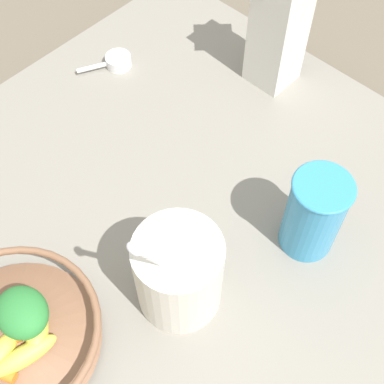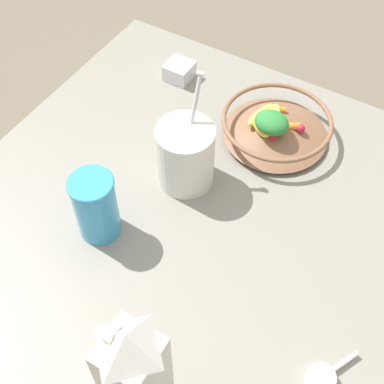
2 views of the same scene
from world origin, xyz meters
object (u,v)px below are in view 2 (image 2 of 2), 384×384
yogurt_tub (185,153)px  spice_jar (179,72)px  drinking_cup (96,206)px  milk_carton (134,373)px  fruit_bowl (275,126)px

yogurt_tub → spice_jar: yogurt_tub is taller
yogurt_tub → spice_jar: bearing=-146.0°
yogurt_tub → drinking_cup: yogurt_tub is taller
milk_carton → drinking_cup: 0.33m
drinking_cup → yogurt_tub: bearing=158.7°
fruit_bowl → milk_carton: (0.60, 0.07, 0.09)m
drinking_cup → spice_jar: size_ratio=2.32×
milk_carton → yogurt_tub: (-0.41, -0.17, -0.05)m
fruit_bowl → milk_carton: size_ratio=0.92×
fruit_bowl → spice_jar: bearing=-102.8°
fruit_bowl → spice_jar: 0.28m
yogurt_tub → drinking_cup: bearing=-21.3°
yogurt_tub → drinking_cup: (0.19, -0.07, -0.00)m
yogurt_tub → milk_carton: bearing=22.5°
milk_carton → spice_jar: size_ratio=4.23×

